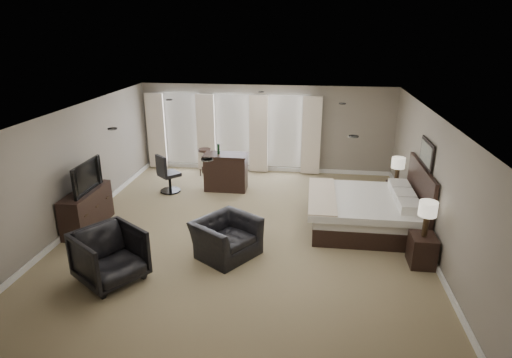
# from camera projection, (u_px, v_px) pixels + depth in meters

# --- Properties ---
(room) EXTENTS (7.60, 8.60, 2.64)m
(room) POSITION_uv_depth(u_px,v_px,m) (244.00, 176.00, 8.80)
(room) COLOR #867755
(room) RESTS_ON ground
(window_bay) EXTENTS (5.25, 0.20, 2.30)m
(window_bay) POSITION_uv_depth(u_px,v_px,m) (232.00, 132.00, 12.79)
(window_bay) COLOR silver
(window_bay) RESTS_ON room
(bed) EXTENTS (2.31, 2.20, 1.47)m
(bed) POSITION_uv_depth(u_px,v_px,m) (366.00, 197.00, 9.23)
(bed) COLOR silver
(bed) RESTS_ON ground
(nightstand_near) EXTENTS (0.45, 0.54, 0.59)m
(nightstand_near) POSITION_uv_depth(u_px,v_px,m) (422.00, 250.00, 7.92)
(nightstand_near) COLOR black
(nightstand_near) RESTS_ON ground
(nightstand_far) EXTENTS (0.41, 0.50, 0.55)m
(nightstand_far) POSITION_uv_depth(u_px,v_px,m) (395.00, 194.00, 10.63)
(nightstand_far) COLOR black
(nightstand_far) RESTS_ON ground
(lamp_near) EXTENTS (0.33, 0.33, 0.68)m
(lamp_near) POSITION_uv_depth(u_px,v_px,m) (427.00, 219.00, 7.71)
(lamp_near) COLOR beige
(lamp_near) RESTS_ON nightstand_near
(lamp_far) EXTENTS (0.32, 0.32, 0.66)m
(lamp_far) POSITION_uv_depth(u_px,v_px,m) (397.00, 171.00, 10.43)
(lamp_far) COLOR beige
(lamp_far) RESTS_ON nightstand_far
(wall_art) EXTENTS (0.04, 0.96, 0.56)m
(wall_art) POSITION_uv_depth(u_px,v_px,m) (426.00, 153.00, 8.75)
(wall_art) COLOR slate
(wall_art) RESTS_ON room
(dresser) EXTENTS (0.48, 1.50, 0.87)m
(dresser) POSITION_uv_depth(u_px,v_px,m) (87.00, 209.00, 9.33)
(dresser) COLOR black
(dresser) RESTS_ON ground
(tv) EXTENTS (0.66, 1.14, 0.15)m
(tv) POSITION_uv_depth(u_px,v_px,m) (84.00, 188.00, 9.16)
(tv) COLOR black
(tv) RESTS_ON dresser
(armchair_near) EXTENTS (1.25, 1.35, 0.99)m
(armchair_near) POSITION_uv_depth(u_px,v_px,m) (226.00, 232.00, 8.20)
(armchair_near) COLOR black
(armchair_near) RESTS_ON ground
(armchair_far) EXTENTS (1.36, 1.37, 1.04)m
(armchair_far) POSITION_uv_depth(u_px,v_px,m) (110.00, 254.00, 7.36)
(armchair_far) COLOR black
(armchair_far) RESTS_ON ground
(bar_counter) EXTENTS (1.16, 0.60, 1.01)m
(bar_counter) POSITION_uv_depth(u_px,v_px,m) (226.00, 172.00, 11.50)
(bar_counter) COLOR black
(bar_counter) RESTS_ON ground
(bar_stool_left) EXTENTS (0.39, 0.39, 0.80)m
(bar_stool_left) POSITION_uv_depth(u_px,v_px,m) (205.00, 162.00, 12.67)
(bar_stool_left) COLOR black
(bar_stool_left) RESTS_ON ground
(bar_stool_right) EXTENTS (0.42, 0.42, 0.68)m
(bar_stool_right) POSITION_uv_depth(u_px,v_px,m) (239.00, 179.00, 11.44)
(bar_stool_right) COLOR black
(bar_stool_right) RESTS_ON ground
(desk_chair) EXTENTS (0.75, 0.75, 1.05)m
(desk_chair) POSITION_uv_depth(u_px,v_px,m) (169.00, 173.00, 11.33)
(desk_chair) COLOR black
(desk_chair) RESTS_ON ground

